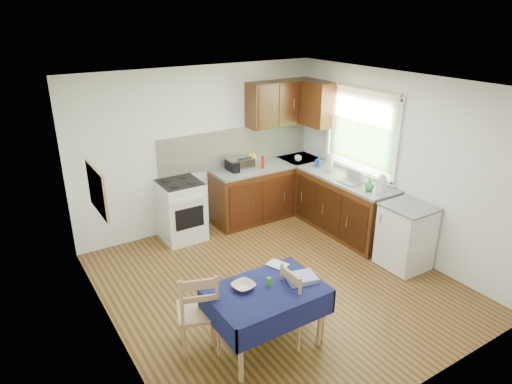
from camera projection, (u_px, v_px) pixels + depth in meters
floor at (277, 283)px, 5.82m from camera, size 4.20×4.20×0.00m
ceiling at (281, 85)px, 4.88m from camera, size 4.00×4.20×0.02m
wall_back at (200, 149)px, 6.99m from camera, size 4.00×0.02×2.50m
wall_front at (427, 274)px, 3.70m from camera, size 4.00×0.02×2.50m
wall_left at (107, 235)px, 4.36m from camera, size 0.02×4.20×2.50m
wall_right at (396, 164)px, 6.34m from camera, size 0.02×4.20×2.50m
base_cabinets at (302, 198)px, 7.31m from camera, size 1.90×2.30×0.86m
worktop_back at (268, 166)px, 7.42m from camera, size 1.90×0.60×0.04m
worktop_right at (346, 179)px, 6.84m from camera, size 0.60×1.70×0.04m
worktop_corner at (299, 159)px, 7.74m from camera, size 0.60×0.60×0.04m
splashback at (237, 146)px, 7.32m from camera, size 2.70×0.02×0.60m
upper_cabinets at (293, 103)px, 7.29m from camera, size 1.20×0.85×0.70m
stove at (181, 210)px, 6.81m from camera, size 0.60×0.61×0.92m
window at (361, 126)px, 6.72m from camera, size 0.04×1.48×1.26m
fridge at (406, 236)px, 6.06m from camera, size 0.58×0.60×0.89m
corkboard at (97, 190)px, 4.48m from camera, size 0.04×0.62×0.47m
dining_table at (266, 298)px, 4.54m from camera, size 1.14×0.77×0.68m
chair_far at (199, 310)px, 4.50m from camera, size 0.53×0.53×0.94m
chair_near at (300, 302)px, 4.68m from camera, size 0.39×0.39×0.87m
toaster at (245, 165)px, 7.09m from camera, size 0.28×0.17×0.22m
sandwich_press at (238, 164)px, 7.15m from camera, size 0.34×0.29×0.20m
sauce_bottle at (263, 162)px, 7.20m from camera, size 0.05×0.05×0.21m
yellow_packet at (251, 159)px, 7.37m from camera, size 0.15×0.12×0.18m
dish_rack at (354, 180)px, 6.68m from camera, size 0.40×0.30×0.19m
kettle at (382, 183)px, 6.29m from camera, size 0.15×0.15×0.25m
cup at (298, 158)px, 7.56m from camera, size 0.15×0.15×0.09m
soap_bottle_a at (330, 161)px, 7.07m from camera, size 0.18×0.18×0.33m
soap_bottle_b at (318, 161)px, 7.28m from camera, size 0.11×0.11×0.18m
soap_bottle_c at (369, 185)px, 6.32m from camera, size 0.18×0.18×0.17m
plate_bowl at (243, 286)px, 4.50m from camera, size 0.25×0.25×0.05m
book at (273, 268)px, 4.85m from camera, size 0.23×0.26×0.02m
spice_jar at (269, 282)px, 4.53m from camera, size 0.05×0.05×0.10m
tea_towel at (301, 278)px, 4.63m from camera, size 0.34×0.30×0.05m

